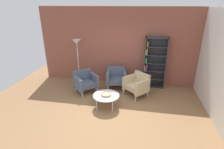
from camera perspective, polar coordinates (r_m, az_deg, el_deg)
ground_plane at (r=5.12m, az=-0.85°, el=-13.52°), size 8.32×8.32×0.00m
brick_back_panel at (r=6.76m, az=3.16°, el=9.01°), size 6.40×0.12×2.90m
plaster_right_partition at (r=5.33m, az=32.32°, el=1.87°), size 0.12×5.20×2.90m
bookshelf_tall at (r=6.67m, az=13.28°, el=3.65°), size 0.80×0.30×1.90m
coffee_table_low at (r=5.36m, az=-1.91°, el=-7.03°), size 0.80×0.80×0.40m
decorative_bowl at (r=5.33m, az=-1.92°, el=-6.43°), size 0.32×0.32×0.05m
armchair_by_bookshelf at (r=6.30m, az=-8.75°, el=-2.18°), size 0.95×0.95×0.78m
armchair_spare_guest at (r=6.53m, az=1.40°, el=-1.02°), size 0.81×0.76×0.78m
armchair_corner_red at (r=6.06m, az=8.22°, el=-3.17°), size 0.95×0.95×0.78m
floor_lamp_torchiere at (r=6.82m, az=-11.32°, el=8.72°), size 0.32×0.32×1.74m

